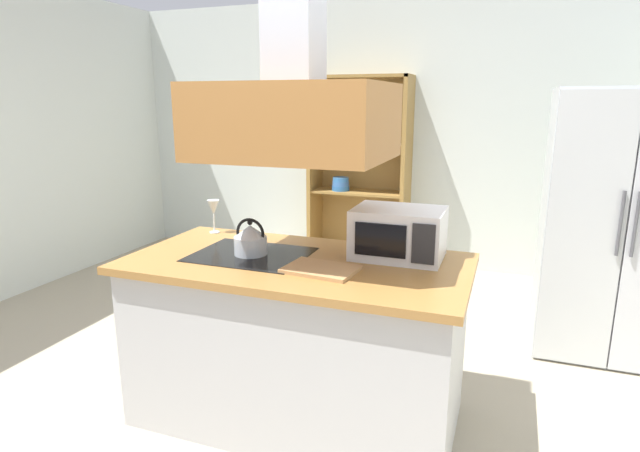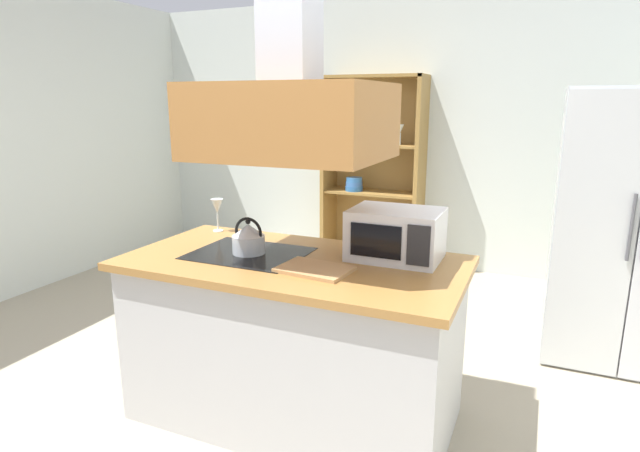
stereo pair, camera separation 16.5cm
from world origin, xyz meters
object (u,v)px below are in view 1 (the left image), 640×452
at_px(refrigerator, 615,224).
at_px(cutting_board, 321,269).
at_px(kettle, 250,240).
at_px(dish_cabinet, 360,183).
at_px(microwave, 399,233).
at_px(wine_glass_on_counter, 213,209).

bearing_deg(refrigerator, cutting_board, -132.82).
height_order(refrigerator, kettle, refrigerator).
distance_m(refrigerator, cutting_board, 2.21).
relative_size(refrigerator, dish_cabinet, 0.92).
bearing_deg(microwave, wine_glass_on_counter, 174.46).
bearing_deg(dish_cabinet, microwave, -69.81).
bearing_deg(cutting_board, refrigerator, 47.18).
bearing_deg(wine_glass_on_counter, kettle, -38.48).
distance_m(kettle, microwave, 0.78).
distance_m(dish_cabinet, kettle, 2.81).
xyz_separation_m(microwave, wine_glass_on_counter, (-1.18, 0.11, 0.02)).
height_order(dish_cabinet, wine_glass_on_counter, dish_cabinet).
bearing_deg(wine_glass_on_counter, dish_cabinet, 84.62).
height_order(refrigerator, microwave, refrigerator).
bearing_deg(refrigerator, kettle, -142.44).
xyz_separation_m(kettle, microwave, (0.74, 0.23, 0.05)).
xyz_separation_m(dish_cabinet, wine_glass_on_counter, (-0.23, -2.46, 0.19)).
height_order(dish_cabinet, microwave, dish_cabinet).
height_order(dish_cabinet, kettle, dish_cabinet).
relative_size(kettle, microwave, 0.43).
relative_size(cutting_board, microwave, 0.74).
relative_size(refrigerator, microwave, 3.88).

